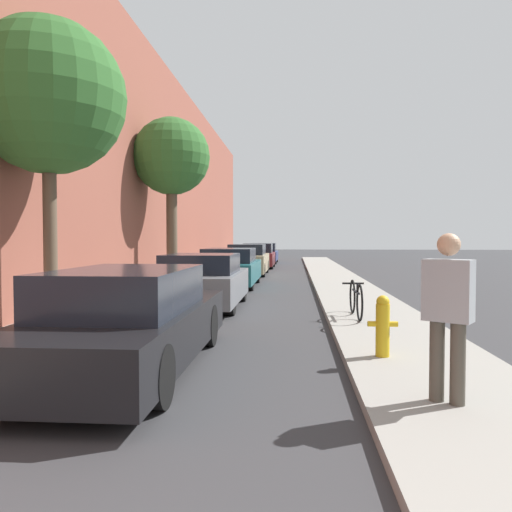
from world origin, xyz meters
name	(u,v)px	position (x,y,z in m)	size (l,w,h in m)	color
ground_plane	(255,291)	(0.00, 16.00, 0.00)	(120.00, 120.00, 0.00)	#333335
sidewalk_left	(165,289)	(-2.90, 16.00, 0.06)	(2.00, 52.00, 0.12)	gray
sidewalk_right	(348,290)	(2.90, 16.00, 0.06)	(2.00, 52.00, 0.12)	gray
building_facade_left	(123,156)	(-4.25, 16.00, 4.31)	(0.70, 52.00, 8.62)	brown
parked_car_black	(130,322)	(-0.85, 6.45, 0.62)	(1.71, 4.66, 1.30)	black
parked_car_grey	(202,282)	(-0.98, 12.22, 0.63)	(1.86, 3.93, 1.30)	black
parked_car_teal	(230,268)	(-1.00, 17.56, 0.65)	(1.86, 4.60, 1.34)	black
parked_car_champagne	(248,260)	(-0.90, 23.17, 0.67)	(1.75, 4.59, 1.41)	black
parked_car_maroon	(258,256)	(-0.79, 28.52, 0.66)	(1.76, 4.10, 1.40)	black
parked_car_navy	(264,253)	(-0.85, 34.19, 0.65)	(1.84, 4.44, 1.36)	black
street_tree_near	(48,98)	(-3.12, 8.91, 4.17)	(2.73, 2.73, 5.44)	brown
street_tree_far	(171,158)	(-2.84, 16.68, 4.34)	(2.56, 2.56, 5.57)	brown
fire_hydrant	(383,325)	(2.40, 6.94, 0.54)	(0.39, 0.18, 0.81)	gold
pedestrian	(448,308)	(2.69, 5.09, 1.02)	(0.49, 0.43, 1.61)	#4C473D
bicycle	(356,299)	(2.46, 10.25, 0.48)	(0.44, 1.72, 0.70)	black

